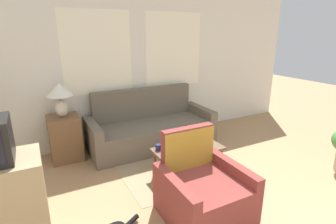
{
  "coord_description": "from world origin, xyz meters",
  "views": [
    {
      "loc": [
        -1.74,
        -0.8,
        1.87
      ],
      "look_at": [
        -0.05,
        2.42,
        0.75
      ],
      "focal_mm": 28.0,
      "sensor_mm": 36.0,
      "label": 1
    }
  ],
  "objects_px": {
    "coffee_table": "(188,152)",
    "armchair": "(201,191)",
    "couch": "(150,129)",
    "cup_navy": "(158,147)",
    "table_lamp": "(60,94)",
    "laptop": "(180,144)",
    "cup_yellow": "(204,141)"
  },
  "relations": [
    {
      "from": "coffee_table",
      "to": "cup_yellow",
      "type": "height_order",
      "value": "cup_yellow"
    },
    {
      "from": "table_lamp",
      "to": "coffee_table",
      "type": "bearing_deg",
      "value": -42.62
    },
    {
      "from": "armchair",
      "to": "table_lamp",
      "type": "height_order",
      "value": "table_lamp"
    },
    {
      "from": "coffee_table",
      "to": "armchair",
      "type": "bearing_deg",
      "value": -111.62
    },
    {
      "from": "table_lamp",
      "to": "cup_yellow",
      "type": "bearing_deg",
      "value": -37.97
    },
    {
      "from": "couch",
      "to": "cup_navy",
      "type": "distance_m",
      "value": 1.11
    },
    {
      "from": "coffee_table",
      "to": "cup_yellow",
      "type": "distance_m",
      "value": 0.28
    },
    {
      "from": "coffee_table",
      "to": "laptop",
      "type": "distance_m",
      "value": 0.16
    },
    {
      "from": "table_lamp",
      "to": "laptop",
      "type": "xyz_separation_m",
      "value": [
        1.29,
        -1.21,
        -0.56
      ]
    },
    {
      "from": "armchair",
      "to": "cup_yellow",
      "type": "relative_size",
      "value": 8.13
    },
    {
      "from": "cup_navy",
      "to": "laptop",
      "type": "bearing_deg",
      "value": -13.55
    },
    {
      "from": "couch",
      "to": "cup_navy",
      "type": "xyz_separation_m",
      "value": [
        -0.34,
        -1.04,
        0.17
      ]
    },
    {
      "from": "laptop",
      "to": "cup_navy",
      "type": "xyz_separation_m",
      "value": [
        -0.28,
        0.07,
        -0.02
      ]
    },
    {
      "from": "couch",
      "to": "table_lamp",
      "type": "distance_m",
      "value": 1.54
    },
    {
      "from": "couch",
      "to": "cup_navy",
      "type": "bearing_deg",
      "value": -108.33
    },
    {
      "from": "coffee_table",
      "to": "cup_yellow",
      "type": "xyz_separation_m",
      "value": [
        0.26,
        -0.01,
        0.11
      ]
    },
    {
      "from": "coffee_table",
      "to": "laptop",
      "type": "height_order",
      "value": "laptop"
    },
    {
      "from": "armchair",
      "to": "coffee_table",
      "type": "distance_m",
      "value": 0.79
    },
    {
      "from": "laptop",
      "to": "cup_yellow",
      "type": "height_order",
      "value": "laptop"
    },
    {
      "from": "couch",
      "to": "coffee_table",
      "type": "bearing_deg",
      "value": -88.45
    },
    {
      "from": "couch",
      "to": "laptop",
      "type": "bearing_deg",
      "value": -93.3
    },
    {
      "from": "armchair",
      "to": "cup_navy",
      "type": "xyz_separation_m",
      "value": [
        -0.08,
        0.86,
        0.17
      ]
    },
    {
      "from": "cup_navy",
      "to": "cup_yellow",
      "type": "xyz_separation_m",
      "value": [
        0.63,
        -0.13,
        0.02
      ]
    },
    {
      "from": "table_lamp",
      "to": "cup_navy",
      "type": "height_order",
      "value": "table_lamp"
    },
    {
      "from": "couch",
      "to": "coffee_table",
      "type": "distance_m",
      "value": 1.17
    },
    {
      "from": "table_lamp",
      "to": "cup_yellow",
      "type": "xyz_separation_m",
      "value": [
        1.64,
        -1.28,
        -0.56
      ]
    },
    {
      "from": "table_lamp",
      "to": "coffee_table",
      "type": "height_order",
      "value": "table_lamp"
    },
    {
      "from": "cup_yellow",
      "to": "couch",
      "type": "bearing_deg",
      "value": 103.74
    },
    {
      "from": "armchair",
      "to": "cup_yellow",
      "type": "distance_m",
      "value": 0.93
    },
    {
      "from": "couch",
      "to": "armchair",
      "type": "distance_m",
      "value": 1.92
    },
    {
      "from": "armchair",
      "to": "coffee_table",
      "type": "bearing_deg",
      "value": 68.38
    },
    {
      "from": "couch",
      "to": "armchair",
      "type": "relative_size",
      "value": 2.34
    }
  ]
}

